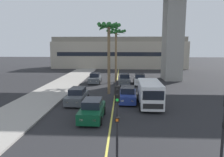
{
  "coord_description": "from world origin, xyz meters",
  "views": [
    {
      "loc": [
        0.8,
        -2.87,
        5.74
      ],
      "look_at": [
        0.0,
        14.0,
        3.14
      ],
      "focal_mm": 33.64,
      "sensor_mm": 36.0,
      "label": 1
    }
  ],
  "objects_px": {
    "car_queue_fifth": "(128,95)",
    "delivery_van": "(150,93)",
    "car_queue_second": "(77,96)",
    "car_queue_sixth": "(125,79)",
    "palm_tree_near_median": "(116,38)",
    "traffic_light_median_near": "(117,113)",
    "car_queue_fourth": "(92,110)",
    "car_queue_front": "(140,80)",
    "car_queue_third": "(95,78)",
    "palm_tree_mid_median": "(109,34)"
  },
  "relations": [
    {
      "from": "car_queue_fifth",
      "to": "traffic_light_median_near",
      "type": "relative_size",
      "value": 0.99
    },
    {
      "from": "car_queue_second",
      "to": "palm_tree_near_median",
      "type": "height_order",
      "value": "palm_tree_near_median"
    },
    {
      "from": "car_queue_second",
      "to": "car_queue_third",
      "type": "relative_size",
      "value": 1.0
    },
    {
      "from": "car_queue_second",
      "to": "traffic_light_median_near",
      "type": "relative_size",
      "value": 0.99
    },
    {
      "from": "car_queue_fifth",
      "to": "palm_tree_near_median",
      "type": "bearing_deg",
      "value": 97.31
    },
    {
      "from": "traffic_light_median_near",
      "to": "palm_tree_near_median",
      "type": "relative_size",
      "value": 0.5
    },
    {
      "from": "car_queue_sixth",
      "to": "car_queue_fifth",
      "type": "bearing_deg",
      "value": -89.05
    },
    {
      "from": "car_queue_second",
      "to": "car_queue_sixth",
      "type": "height_order",
      "value": "same"
    },
    {
      "from": "car_queue_fifth",
      "to": "delivery_van",
      "type": "height_order",
      "value": "delivery_van"
    },
    {
      "from": "delivery_van",
      "to": "palm_tree_near_median",
      "type": "relative_size",
      "value": 0.63
    },
    {
      "from": "delivery_van",
      "to": "palm_tree_near_median",
      "type": "xyz_separation_m",
      "value": [
        -3.65,
        13.68,
        5.68
      ]
    },
    {
      "from": "car_queue_fifth",
      "to": "traffic_light_median_near",
      "type": "height_order",
      "value": "traffic_light_median_near"
    },
    {
      "from": "car_queue_fourth",
      "to": "palm_tree_near_median",
      "type": "height_order",
      "value": "palm_tree_near_median"
    },
    {
      "from": "car_queue_front",
      "to": "delivery_van",
      "type": "xyz_separation_m",
      "value": [
        -0.01,
        -11.82,
        0.57
      ]
    },
    {
      "from": "car_queue_second",
      "to": "palm_tree_near_median",
      "type": "xyz_separation_m",
      "value": [
        3.56,
        12.95,
        6.24
      ]
    },
    {
      "from": "palm_tree_near_median",
      "to": "delivery_van",
      "type": "bearing_deg",
      "value": -75.07
    },
    {
      "from": "delivery_van",
      "to": "car_queue_second",
      "type": "bearing_deg",
      "value": 174.21
    },
    {
      "from": "traffic_light_median_near",
      "to": "delivery_van",
      "type": "bearing_deg",
      "value": 74.6
    },
    {
      "from": "car_queue_front",
      "to": "palm_tree_near_median",
      "type": "bearing_deg",
      "value": 153.08
    },
    {
      "from": "car_queue_fourth",
      "to": "delivery_van",
      "type": "bearing_deg",
      "value": 37.19
    },
    {
      "from": "car_queue_third",
      "to": "car_queue_front",
      "type": "bearing_deg",
      "value": -7.01
    },
    {
      "from": "car_queue_second",
      "to": "traffic_light_median_near",
      "type": "xyz_separation_m",
      "value": [
        4.31,
        -11.25,
        1.99
      ]
    },
    {
      "from": "delivery_van",
      "to": "palm_tree_near_median",
      "type": "height_order",
      "value": "palm_tree_near_median"
    },
    {
      "from": "car_queue_second",
      "to": "car_queue_sixth",
      "type": "bearing_deg",
      "value": 65.96
    },
    {
      "from": "car_queue_front",
      "to": "car_queue_fifth",
      "type": "distance_m",
      "value": 10.49
    },
    {
      "from": "traffic_light_median_near",
      "to": "palm_tree_mid_median",
      "type": "relative_size",
      "value": 0.49
    },
    {
      "from": "car_queue_second",
      "to": "palm_tree_mid_median",
      "type": "bearing_deg",
      "value": 56.0
    },
    {
      "from": "car_queue_front",
      "to": "car_queue_fourth",
      "type": "height_order",
      "value": "same"
    },
    {
      "from": "car_queue_third",
      "to": "traffic_light_median_near",
      "type": "distance_m",
      "value": 23.62
    },
    {
      "from": "delivery_van",
      "to": "car_queue_sixth",
      "type": "bearing_deg",
      "value": 100.83
    },
    {
      "from": "traffic_light_median_near",
      "to": "car_queue_third",
      "type": "bearing_deg",
      "value": 99.89
    },
    {
      "from": "traffic_light_median_near",
      "to": "car_queue_fourth",
      "type": "bearing_deg",
      "value": 107.64
    },
    {
      "from": "car_queue_fifth",
      "to": "delivery_van",
      "type": "bearing_deg",
      "value": -36.34
    },
    {
      "from": "car_queue_fourth",
      "to": "traffic_light_median_near",
      "type": "xyz_separation_m",
      "value": [
        2.13,
        -6.7,
        1.99
      ]
    },
    {
      "from": "car_queue_second",
      "to": "traffic_light_median_near",
      "type": "distance_m",
      "value": 12.21
    },
    {
      "from": "car_queue_fifth",
      "to": "palm_tree_near_median",
      "type": "xyz_separation_m",
      "value": [
        -1.56,
        12.14,
        6.24
      ]
    },
    {
      "from": "car_queue_third",
      "to": "car_queue_sixth",
      "type": "xyz_separation_m",
      "value": [
        4.68,
        -0.86,
        0.0
      ]
    },
    {
      "from": "car_queue_second",
      "to": "car_queue_sixth",
      "type": "xyz_separation_m",
      "value": [
        4.94,
        11.08,
        0.0
      ]
    },
    {
      "from": "car_queue_second",
      "to": "car_queue_fourth",
      "type": "height_order",
      "value": "same"
    },
    {
      "from": "car_queue_sixth",
      "to": "car_queue_second",
      "type": "bearing_deg",
      "value": -114.04
    },
    {
      "from": "car_queue_third",
      "to": "traffic_light_median_near",
      "type": "xyz_separation_m",
      "value": [
        4.04,
        -23.19,
        1.99
      ]
    },
    {
      "from": "traffic_light_median_near",
      "to": "car_queue_front",
      "type": "bearing_deg",
      "value": 82.58
    },
    {
      "from": "delivery_van",
      "to": "palm_tree_mid_median",
      "type": "xyz_separation_m",
      "value": [
        -4.24,
        5.12,
        5.83
      ]
    },
    {
      "from": "car_queue_third",
      "to": "car_queue_fourth",
      "type": "xyz_separation_m",
      "value": [
        1.91,
        -16.49,
        0.0
      ]
    },
    {
      "from": "car_queue_front",
      "to": "traffic_light_median_near",
      "type": "height_order",
      "value": "traffic_light_median_near"
    },
    {
      "from": "car_queue_sixth",
      "to": "delivery_van",
      "type": "distance_m",
      "value": 12.04
    },
    {
      "from": "palm_tree_near_median",
      "to": "car_queue_fourth",
      "type": "bearing_deg",
      "value": -94.52
    },
    {
      "from": "car_queue_second",
      "to": "car_queue_third",
      "type": "bearing_deg",
      "value": 88.74
    },
    {
      "from": "palm_tree_mid_median",
      "to": "palm_tree_near_median",
      "type": "bearing_deg",
      "value": 86.01
    },
    {
      "from": "palm_tree_near_median",
      "to": "car_queue_front",
      "type": "bearing_deg",
      "value": -26.92
    }
  ]
}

